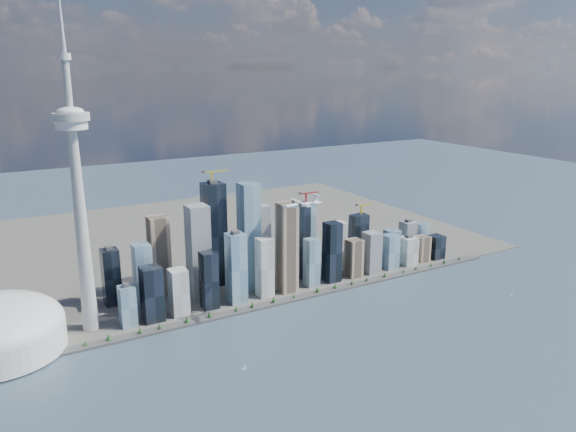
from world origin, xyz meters
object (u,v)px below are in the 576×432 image
airplane (302,204)px  needle_tower (78,193)px  sailboat_east (512,294)px  sailboat_west (245,367)px

airplane → needle_tower: bearing=159.1°
airplane → sailboat_east: (410.97, -108.12, -206.20)m
needle_tower → airplane: needle_tower is taller
sailboat_west → sailboat_east: (567.62, -10.86, -0.15)m
sailboat_west → sailboat_east: size_ratio=1.05×
airplane → sailboat_east: 472.34m
needle_tower → sailboat_east: needle_tower is taller
sailboat_west → airplane: bearing=45.0°
needle_tower → sailboat_east: 812.75m
airplane → sailboat_west: size_ratio=6.84×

